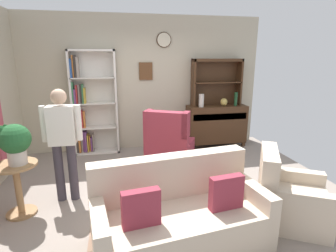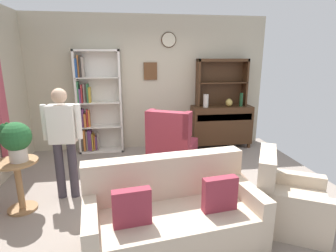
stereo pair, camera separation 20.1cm
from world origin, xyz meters
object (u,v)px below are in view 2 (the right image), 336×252
(vase_tall, at_px, (206,101))
(person_reading, at_px, (63,136))
(coffee_table, at_px, (170,174))
(book_stack, at_px, (179,167))
(armchair_floral, at_px, (286,202))
(bottle_wine, at_px, (241,100))
(plant_stand, at_px, (19,180))
(sideboard_hutch, at_px, (222,76))
(couch_floral, at_px, (172,216))
(sideboard, at_px, (221,124))
(vase_round, at_px, (229,103))
(bookshelf, at_px, (95,105))
(potted_plant_large, at_px, (15,139))
(wingback_chair, at_px, (171,145))

(vase_tall, height_order, person_reading, person_reading)
(vase_tall, xyz_separation_m, coffee_table, (-1.07, -1.99, -0.70))
(coffee_table, xyz_separation_m, book_stack, (0.13, 0.02, 0.09))
(armchair_floral, height_order, book_stack, armchair_floral)
(bottle_wine, xyz_separation_m, plant_stand, (-3.82, -2.02, -0.65))
(sideboard_hutch, height_order, armchair_floral, sideboard_hutch)
(couch_floral, relative_size, coffee_table, 2.38)
(sideboard, relative_size, vase_tall, 4.73)
(vase_round, distance_m, plant_stand, 4.15)
(vase_round, bearing_deg, bottle_wine, -4.95)
(vase_round, height_order, bottle_wine, bottle_wine)
(bottle_wine, bearing_deg, armchair_floral, -101.75)
(person_reading, bearing_deg, sideboard, 32.33)
(plant_stand, distance_m, coffee_table, 1.97)
(vase_round, distance_m, couch_floral, 3.49)
(bookshelf, relative_size, sideboard, 1.62)
(vase_tall, height_order, potted_plant_large, vase_tall)
(sideboard_hutch, height_order, book_stack, sideboard_hutch)
(couch_floral, relative_size, plant_stand, 2.77)
(bottle_wine, bearing_deg, vase_round, 175.05)
(potted_plant_large, bearing_deg, couch_floral, -26.60)
(coffee_table, bearing_deg, sideboard_hutch, 56.13)
(sideboard_hutch, height_order, vase_round, sideboard_hutch)
(vase_round, height_order, book_stack, vase_round)
(sideboard, height_order, vase_round, vase_round)
(potted_plant_large, bearing_deg, armchair_floral, -13.73)
(bookshelf, distance_m, armchair_floral, 3.95)
(plant_stand, bearing_deg, bottle_wine, 27.82)
(bookshelf, distance_m, couch_floral, 3.37)
(vase_round, xyz_separation_m, couch_floral, (-1.71, -2.96, -0.69))
(armchair_floral, bearing_deg, vase_round, 83.47)
(potted_plant_large, bearing_deg, coffee_table, 1.28)
(armchair_floral, distance_m, potted_plant_large, 3.37)
(wingback_chair, bearing_deg, book_stack, -93.88)
(book_stack, bearing_deg, wingback_chair, 86.12)
(potted_plant_large, height_order, person_reading, person_reading)
(sideboard_hutch, bearing_deg, wingback_chair, -141.61)
(vase_round, distance_m, wingback_chair, 1.72)
(sideboard, height_order, coffee_table, sideboard)
(person_reading, xyz_separation_m, coffee_table, (1.44, -0.24, -0.55))
(bottle_wine, xyz_separation_m, person_reading, (-3.29, -1.75, -0.16))
(sideboard_hutch, distance_m, plant_stand, 4.24)
(wingback_chair, bearing_deg, couch_floral, -98.75)
(armchair_floral, bearing_deg, book_stack, 143.30)
(sideboard, xyz_separation_m, vase_tall, (-0.39, -0.08, 0.55))
(plant_stand, bearing_deg, book_stack, 1.54)
(vase_tall, xyz_separation_m, couch_floral, (-1.19, -2.94, -0.74))
(person_reading, bearing_deg, potted_plant_large, -150.60)
(bottle_wine, height_order, person_reading, person_reading)
(vase_round, distance_m, person_reading, 3.51)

